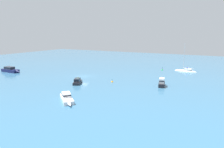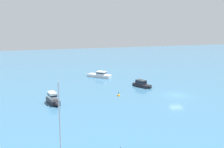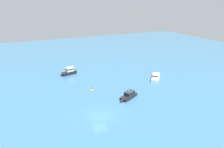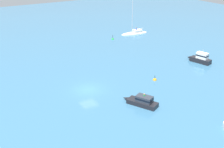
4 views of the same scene
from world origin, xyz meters
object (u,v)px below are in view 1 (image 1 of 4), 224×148
(launch_1, at_px, (162,83))
(launch, at_px, (78,81))
(channel_buoy, at_px, (162,70))
(motor_cruiser_1, at_px, (11,70))
(mooring_buoy, at_px, (112,82))
(motor_cruiser, at_px, (67,98))
(ketch, at_px, (186,71))

(launch_1, bearing_deg, launch, 98.01)
(channel_buoy, bearing_deg, motor_cruiser_1, 32.63)
(motor_cruiser_1, xyz_separation_m, channel_buoy, (-43.97, -28.15, -0.74))
(channel_buoy, bearing_deg, mooring_buoy, 74.44)
(motor_cruiser_1, bearing_deg, launch_1, 7.43)
(launch, xyz_separation_m, channel_buoy, (-13.92, -30.53, -0.61))
(launch, distance_m, motor_cruiser_1, 30.14)
(mooring_buoy, bearing_deg, launch, 39.74)
(launch, xyz_separation_m, launch_1, (-19.94, -7.91, 0.22))
(launch_1, bearing_deg, motor_cruiser, 133.61)
(launch, height_order, mooring_buoy, launch)
(ketch, bearing_deg, motor_cruiser, 78.82)
(ketch, relative_size, channel_buoy, 7.27)
(launch_1, relative_size, channel_buoy, 3.64)
(ketch, height_order, motor_cruiser_1, ketch)
(motor_cruiser, xyz_separation_m, motor_cruiser_1, (36.96, -14.71, 0.18))
(launch_1, height_order, mooring_buoy, launch_1)
(channel_buoy, bearing_deg, launch_1, 104.89)
(motor_cruiser_1, distance_m, channel_buoy, 52.21)
(channel_buoy, bearing_deg, motor_cruiser, 80.72)
(motor_cruiser, bearing_deg, ketch, 112.51)
(motor_cruiser_1, relative_size, mooring_buoy, 7.26)
(ketch, bearing_deg, launch_1, 93.12)
(launch, bearing_deg, launch_1, -94.12)
(motor_cruiser, distance_m, mooring_buoy, 18.20)
(motor_cruiser_1, bearing_deg, launch, -3.42)
(launch_1, distance_m, channel_buoy, 23.43)
(launch, xyz_separation_m, mooring_buoy, (-7.06, -5.87, -0.62))
(launch, height_order, motor_cruiser_1, motor_cruiser_1)
(launch_1, bearing_deg, motor_cruiser_1, 82.68)
(mooring_buoy, bearing_deg, motor_cruiser_1, 5.36)
(launch, distance_m, ketch, 38.72)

